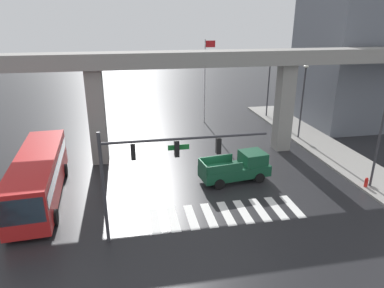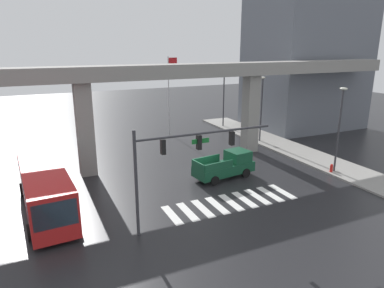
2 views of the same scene
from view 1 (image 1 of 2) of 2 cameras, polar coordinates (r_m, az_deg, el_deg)
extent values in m
plane|color=#232326|center=(25.76, 2.70, -5.91)|extent=(120.00, 120.00, 0.00)
cube|color=silver|center=(20.99, -6.17, -12.57)|extent=(0.55, 2.80, 0.01)
cube|color=silver|center=(21.08, -3.12, -12.32)|extent=(0.55, 2.80, 0.01)
cube|color=silver|center=(21.23, -0.12, -12.04)|extent=(0.55, 2.80, 0.01)
cube|color=silver|center=(21.43, 2.84, -11.72)|extent=(0.55, 2.80, 0.01)
cube|color=silver|center=(21.68, 5.72, -11.39)|extent=(0.55, 2.80, 0.01)
cube|color=silver|center=(21.99, 8.52, -11.04)|extent=(0.55, 2.80, 0.01)
cube|color=silver|center=(22.35, 11.24, -10.67)|extent=(0.55, 2.80, 0.01)
cube|color=silver|center=(22.75, 13.85, -10.30)|extent=(0.55, 2.80, 0.01)
cube|color=silver|center=(23.20, 16.36, -9.92)|extent=(0.55, 2.80, 0.01)
cube|color=gray|center=(28.20, 0.55, 14.00)|extent=(48.78, 2.27, 1.20)
cube|color=gray|center=(28.59, -15.51, 4.28)|extent=(1.30, 1.30, 7.68)
cube|color=gray|center=(31.55, 15.04, 5.79)|extent=(1.30, 1.30, 7.68)
cube|color=gray|center=(32.24, 23.40, -1.97)|extent=(4.00, 36.00, 0.15)
cube|color=#14472D|center=(25.46, 7.09, -4.44)|extent=(5.31, 2.56, 0.80)
cube|color=#14472D|center=(25.74, 10.09, -2.26)|extent=(1.92, 1.96, 0.90)
cube|color=#3F5160|center=(25.96, 11.00, -2.13)|extent=(0.32, 1.67, 0.77)
cube|color=#14472D|center=(25.47, 3.98, -2.59)|extent=(2.64, 0.45, 0.60)
cube|color=#14472D|center=(24.00, 5.56, -4.12)|extent=(2.64, 0.45, 0.60)
cube|color=#14472D|center=(24.27, 1.80, -3.75)|extent=(0.33, 1.75, 0.60)
cylinder|color=black|center=(27.02, 9.28, -3.98)|extent=(0.79, 0.38, 0.76)
cylinder|color=black|center=(25.59, 11.13, -5.54)|extent=(0.79, 0.38, 0.76)
cylinder|color=black|center=(25.79, 3.01, -4.95)|extent=(0.79, 0.38, 0.76)
cylinder|color=black|center=(24.29, 4.56, -6.65)|extent=(0.79, 0.38, 0.76)
cube|color=red|center=(24.82, -24.13, -4.66)|extent=(3.18, 10.94, 2.70)
cube|color=#2D3D4C|center=(24.64, -24.29, -3.66)|extent=(3.18, 10.40, 0.76)
cube|color=#2D3D4C|center=(19.97, -26.51, -10.08)|extent=(2.25, 0.22, 1.49)
cylinder|color=black|center=(21.80, -21.93, -11.28)|extent=(0.41, 0.98, 0.96)
cylinder|color=black|center=(22.32, -28.27, -11.57)|extent=(0.41, 0.98, 0.96)
cylinder|color=black|center=(27.78, -20.43, -4.14)|extent=(0.41, 0.98, 0.96)
cylinder|color=black|center=(28.19, -25.38, -4.51)|extent=(0.41, 0.98, 0.96)
cylinder|color=#38383D|center=(18.19, -14.48, -7.40)|extent=(0.18, 0.18, 6.20)
cylinder|color=#38383D|center=(17.37, -0.96, 0.94)|extent=(8.60, 0.14, 0.14)
cube|color=black|center=(17.32, -9.78, -1.26)|extent=(0.24, 0.32, 0.84)
sphere|color=red|center=(17.23, -9.83, -0.45)|extent=(0.17, 0.17, 0.17)
cube|color=black|center=(17.48, -2.56, -0.77)|extent=(0.24, 0.32, 0.84)
sphere|color=red|center=(17.39, -2.57, 0.03)|extent=(0.17, 0.17, 0.17)
cube|color=black|center=(17.90, 4.42, -0.30)|extent=(0.24, 0.32, 0.84)
sphere|color=red|center=(17.81, 4.44, 0.49)|extent=(0.17, 0.17, 0.17)
cube|color=#19722D|center=(17.47, -2.24, -0.54)|extent=(1.10, 0.04, 0.28)
cylinder|color=#38383D|center=(26.38, 28.64, 0.38)|extent=(0.16, 0.16, 7.00)
cylinder|color=#38383D|center=(34.92, 17.81, 6.29)|extent=(0.16, 0.16, 7.00)
ellipsoid|color=beige|center=(34.29, 18.47, 12.16)|extent=(0.44, 0.70, 0.24)
cylinder|color=#38383D|center=(42.15, 12.58, 9.03)|extent=(0.16, 0.16, 7.00)
ellipsoid|color=beige|center=(41.63, 12.97, 13.92)|extent=(0.44, 0.70, 0.24)
cylinder|color=red|center=(27.20, 26.96, -5.97)|extent=(0.24, 0.24, 0.70)
sphere|color=red|center=(27.04, 27.09, -5.22)|extent=(0.22, 0.22, 0.22)
cylinder|color=silver|center=(38.76, 2.14, 10.22)|extent=(0.12, 0.12, 9.23)
cube|color=red|center=(38.38, 3.05, 16.30)|extent=(1.10, 0.04, 0.70)
camera|label=2|loc=(6.33, -107.75, -14.59)|focal=32.55mm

